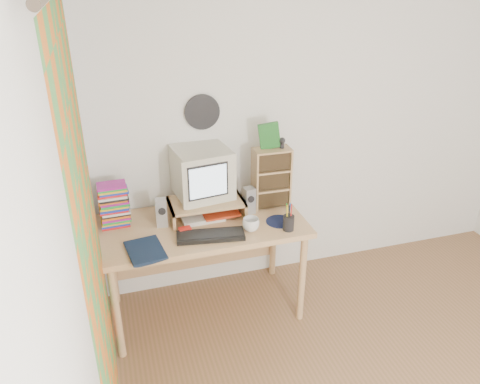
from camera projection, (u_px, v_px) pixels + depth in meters
back_wall at (321, 124)px, 3.58m from camera, size 3.50×0.00×3.50m
left_wall at (83, 318)px, 1.62m from camera, size 0.00×3.50×3.50m
curtain at (95, 263)px, 2.09m from camera, size 0.00×2.20×2.20m
wall_disc at (202, 112)px, 3.24m from camera, size 0.25×0.02×0.25m
desk at (201, 235)px, 3.33m from camera, size 1.40×0.70×0.75m
monitor_riser at (206, 204)px, 3.27m from camera, size 0.52×0.30×0.12m
crt_monitor at (204, 175)px, 3.23m from camera, size 0.41×0.41×0.35m
speaker_left at (161, 212)px, 3.15m from camera, size 0.08×0.08×0.20m
speaker_right at (249, 200)px, 3.31m from camera, size 0.08×0.08×0.19m
keyboard at (211, 236)px, 3.04m from camera, size 0.46×0.21×0.03m
dvd_stack at (114, 208)px, 3.14m from camera, size 0.19×0.14×0.26m
cd_rack at (271, 178)px, 3.36m from camera, size 0.27×0.15×0.44m
mug at (251, 224)px, 3.11m from camera, size 0.13×0.13×0.09m
diary at (128, 253)px, 2.84m from camera, size 0.28×0.23×0.05m
mousepad at (280, 221)px, 3.23m from camera, size 0.23×0.23×0.00m
pen_cup at (289, 220)px, 3.10m from camera, size 0.09×0.09×0.15m
papers at (208, 214)px, 3.29m from camera, size 0.30×0.23×0.04m
red_box at (185, 230)px, 3.09m from camera, size 0.08×0.06×0.04m
game_box at (269, 136)px, 3.23m from camera, size 0.14×0.05×0.18m
webcam at (282, 143)px, 3.26m from camera, size 0.05×0.05×0.08m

